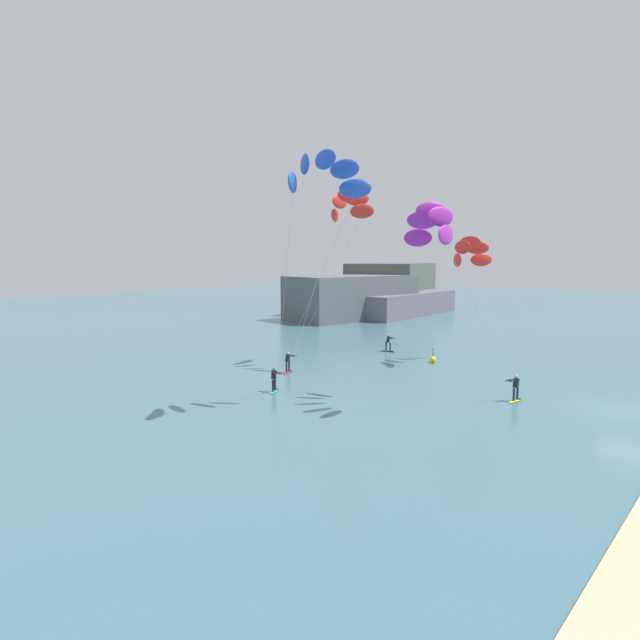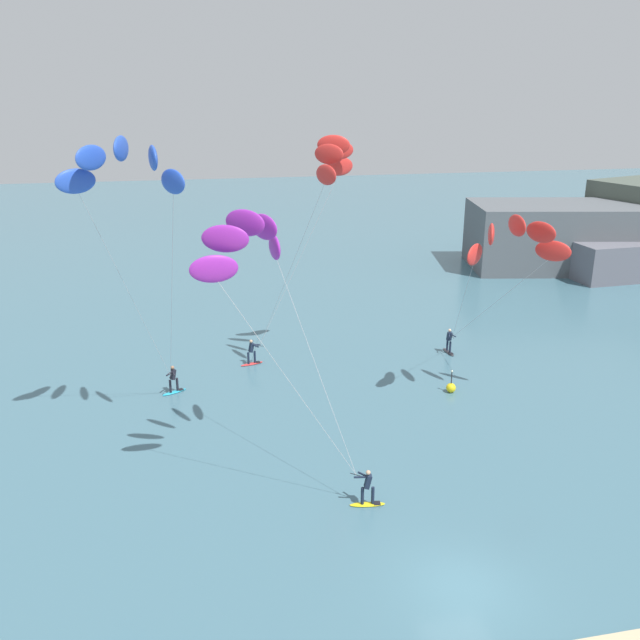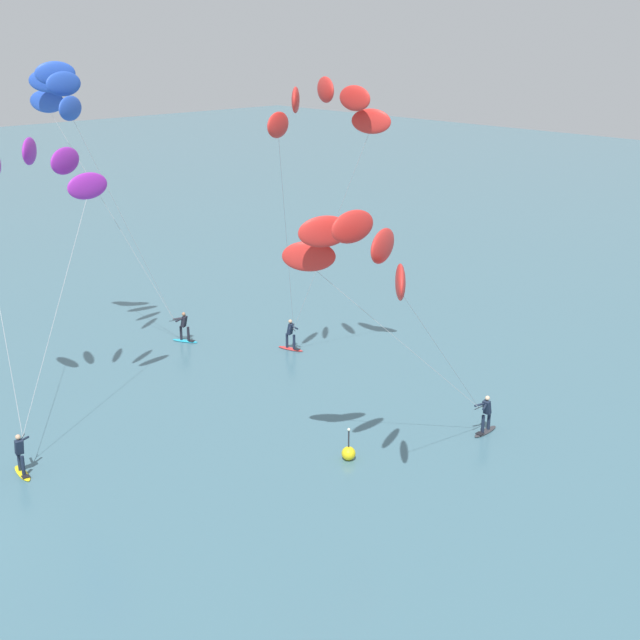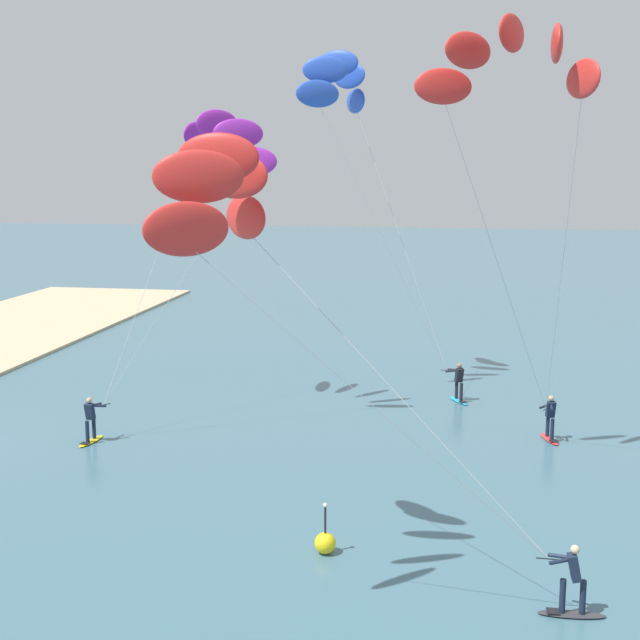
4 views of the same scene
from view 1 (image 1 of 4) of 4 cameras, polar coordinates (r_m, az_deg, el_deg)
ground_plane at (r=36.60m, az=29.10°, el=-8.30°), size 240.00×240.00×0.00m
kitesurfer_nearshore at (r=32.68m, az=11.91°, el=9.13°), size 7.55×6.64×12.07m
kitesurfer_mid_water at (r=47.33m, az=15.11°, el=6.55°), size 5.92×9.74×10.64m
kitesurfer_far_out at (r=43.63m, az=2.71°, el=11.40°), size 7.36×5.38×14.29m
kitesurfer_downwind at (r=31.18m, az=0.31°, el=14.23°), size 5.73×7.38×14.79m
marker_buoy at (r=47.03m, az=11.75°, el=-4.06°), size 0.56×0.56×1.38m
distant_headland at (r=87.16m, az=5.78°, el=2.57°), size 35.77×20.22×7.88m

